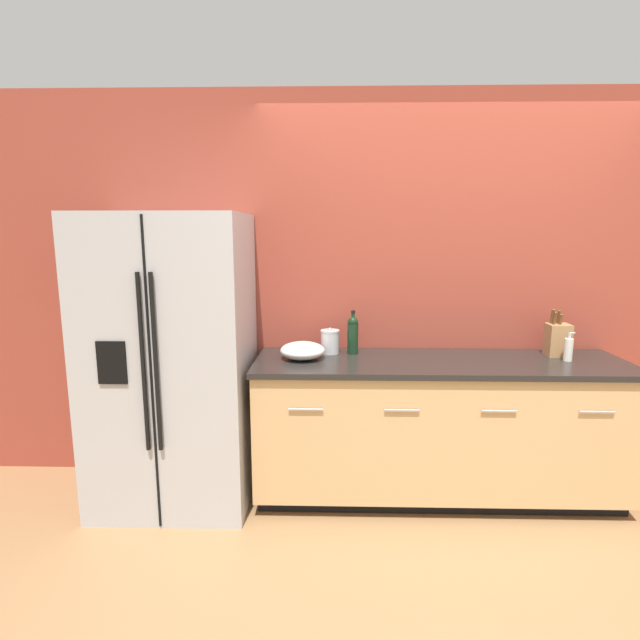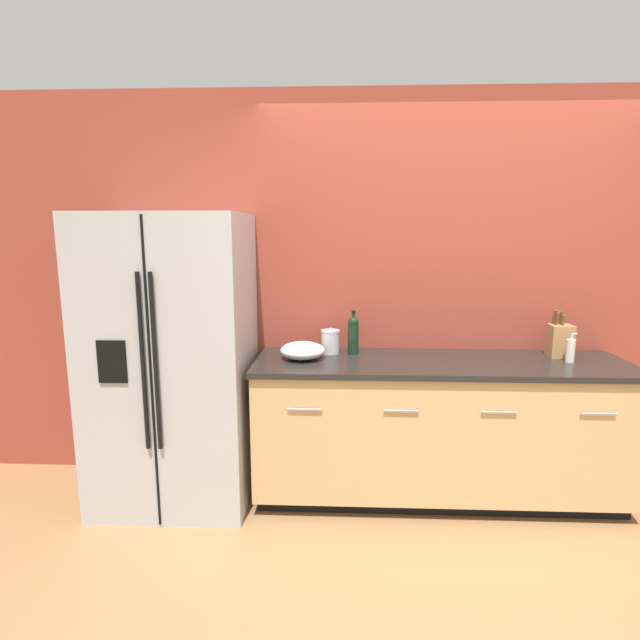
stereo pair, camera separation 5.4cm
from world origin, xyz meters
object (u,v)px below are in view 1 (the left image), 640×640
Objects in this scene: knife_block at (558,339)px; mixing_bowl at (303,350)px; steel_canister at (330,342)px; soap_dispenser at (568,349)px; wine_bottle at (353,334)px; refrigerator at (173,361)px.

knife_block is 1.64m from mixing_bowl.
mixing_bowl is (-0.17, -0.15, -0.02)m from steel_canister.
soap_dispenser reaches higher than mixing_bowl.
knife_block reaches higher than soap_dispenser.
refrigerator is at bearing -169.69° from wine_bottle.
wine_bottle is at bearing 10.31° from refrigerator.
steel_canister is (-0.15, 0.01, -0.05)m from wine_bottle.
soap_dispenser is (1.32, -0.15, -0.06)m from wine_bottle.
knife_block is 1.05× the size of wine_bottle.
wine_bottle is 0.16m from steel_canister.
wine_bottle is at bearing -4.72° from steel_canister.
wine_bottle is 1.33m from soap_dispenser.
refrigerator is at bearing -175.37° from mixing_bowl.
knife_block reaches higher than wine_bottle.
knife_block is 1.78× the size of steel_canister.
knife_block is at bearing -1.32° from steel_canister.
soap_dispenser is 1.06× the size of steel_canister.
refrigerator is 5.97× the size of knife_block.
soap_dispenser is 1.48m from steel_canister.
steel_canister reaches higher than mixing_bowl.
refrigerator reaches higher than mixing_bowl.
knife_block reaches higher than mixing_bowl.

